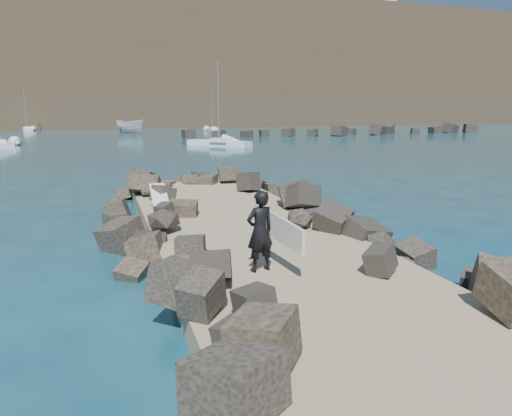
% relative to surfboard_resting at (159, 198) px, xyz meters
% --- Properties ---
extents(ground, '(800.00, 800.00, 0.00)m').
position_rel_surfboard_resting_xyz_m(ground, '(2.31, -3.86, -1.04)').
color(ground, '#0F384C').
rests_on(ground, ground).
extents(jetty, '(6.00, 26.00, 0.60)m').
position_rel_surfboard_resting_xyz_m(jetty, '(2.31, -5.86, -0.74)').
color(jetty, '#8C7759').
rests_on(jetty, ground).
extents(riprap_left, '(2.60, 22.00, 1.00)m').
position_rel_surfboard_resting_xyz_m(riprap_left, '(-0.59, -5.36, -0.54)').
color(riprap_left, black).
rests_on(riprap_left, ground).
extents(riprap_right, '(2.60, 22.00, 1.00)m').
position_rel_surfboard_resting_xyz_m(riprap_right, '(5.21, -5.36, -0.54)').
color(riprap_right, black).
rests_on(riprap_right, ground).
extents(breakwater_secondary, '(52.00, 4.00, 1.20)m').
position_rel_surfboard_resting_xyz_m(breakwater_secondary, '(37.31, 51.14, -0.44)').
color(breakwater_secondary, black).
rests_on(breakwater_secondary, ground).
extents(headland, '(360.00, 140.00, 32.00)m').
position_rel_surfboard_resting_xyz_m(headland, '(12.31, 156.14, 14.96)').
color(headland, '#2D4919').
rests_on(headland, ground).
extents(surfboard_resting, '(0.71, 2.42, 0.08)m').
position_rel_surfboard_resting_xyz_m(surfboard_resting, '(0.00, 0.00, 0.00)').
color(surfboard_resting, white).
rests_on(surfboard_resting, riprap_left).
extents(boat_imported, '(6.06, 6.90, 2.60)m').
position_rel_surfboard_resting_xyz_m(boat_imported, '(3.23, 66.97, 0.26)').
color(boat_imported, silver).
rests_on(boat_imported, ground).
extents(surfer_with_board, '(1.04, 2.44, 1.97)m').
position_rel_surfboard_resting_xyz_m(surfer_with_board, '(1.50, -7.71, 0.55)').
color(surfer_with_board, black).
rests_on(surfer_with_board, jetty).
extents(radome, '(11.10, 11.10, 17.57)m').
position_rel_surfboard_resting_xyz_m(radome, '(107.22, 148.86, 41.17)').
color(radome, white).
rests_on(radome, headland).
extents(sailboat_e, '(2.64, 6.86, 8.13)m').
position_rel_surfboard_resting_xyz_m(sailboat_e, '(-15.20, 81.11, -0.69)').
color(sailboat_e, white).
rests_on(sailboat_e, ground).
extents(sailboat_a, '(3.83, 7.27, 8.61)m').
position_rel_surfboard_resting_xyz_m(sailboat_a, '(-12.94, 42.05, -0.69)').
color(sailboat_a, white).
rests_on(sailboat_a, ground).
extents(sailboat_d, '(1.93, 6.69, 8.01)m').
position_rel_surfboard_resting_xyz_m(sailboat_d, '(18.59, 68.94, -0.69)').
color(sailboat_d, white).
rests_on(sailboat_d, ground).
extents(sailboat_f, '(3.29, 6.25, 7.51)m').
position_rel_surfboard_resting_xyz_m(sailboat_f, '(36.41, 92.88, -0.69)').
color(sailboat_f, white).
rests_on(sailboat_f, ground).
extents(sailboat_c, '(6.82, 7.55, 9.94)m').
position_rel_surfboard_resting_xyz_m(sailboat_c, '(11.49, 35.95, -0.69)').
color(sailboat_c, white).
rests_on(sailboat_c, ground).
extents(headland_buildings, '(137.50, 30.50, 5.00)m').
position_rel_surfboard_resting_xyz_m(headland_buildings, '(19.12, 148.34, 32.93)').
color(headland_buildings, white).
rests_on(headland_buildings, headland).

